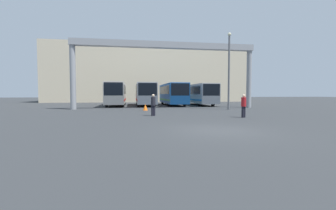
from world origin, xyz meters
The scene contains 11 objects.
ground_plane centered at (0.00, 0.00, 0.00)m, with size 200.00×200.00×0.00m, color #2D3033.
building_backdrop centered at (0.00, 40.98, 5.89)m, with size 41.99×12.00×11.78m.
overhead_gantry centered at (0.00, 15.75, 6.10)m, with size 20.98×0.80×7.58m.
bus_slot_0 centered at (-6.10, 23.00, 1.82)m, with size 2.44×10.80×3.16m.
bus_slot_1 centered at (-2.03, 22.75, 1.81)m, with size 2.51×10.29×3.13m.
bus_slot_2 centered at (2.03, 22.91, 1.79)m, with size 2.58×10.60×3.11m.
bus_slot_3 centered at (6.10, 22.76, 1.77)m, with size 2.47×10.32×3.07m.
pedestrian_mid_left centered at (-2.34, 7.36, 0.89)m, with size 0.35×0.35×1.67m.
pedestrian_far_center centered at (3.92, 5.13, 0.88)m, with size 0.35×0.35×1.66m.
traffic_cone centered at (-2.60, 13.09, 0.33)m, with size 0.49×0.49×0.65m.
lamp_post centered at (6.29, 12.89, 4.44)m, with size 0.36×0.36×8.15m.
Camera 1 is at (-3.98, -9.78, 1.71)m, focal length 24.00 mm.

